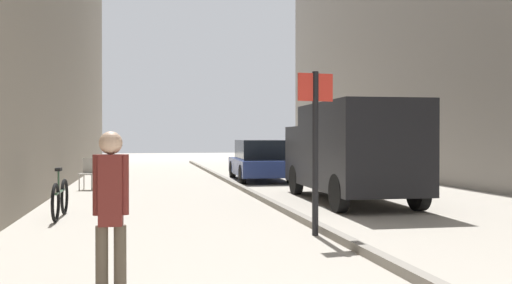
% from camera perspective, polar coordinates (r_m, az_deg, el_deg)
% --- Properties ---
extents(ground_plane, '(80.00, 80.00, 0.00)m').
position_cam_1_polar(ground_plane, '(13.48, -6.16, -6.13)').
color(ground_plane, '#A8A093').
extents(kerb_strip, '(0.16, 40.00, 0.12)m').
position_cam_1_polar(kerb_strip, '(13.71, 0.45, -5.76)').
color(kerb_strip, gray).
rests_on(kerb_strip, ground_plane).
extents(pedestrian_main_foreground, '(0.32, 0.21, 1.61)m').
position_cam_1_polar(pedestrian_main_foreground, '(5.16, -14.89, -6.51)').
color(pedestrian_main_foreground, brown).
rests_on(pedestrian_main_foreground, ground_plane).
extents(delivery_van, '(2.14, 5.30, 2.35)m').
position_cam_1_polar(delivery_van, '(13.36, 9.80, -0.77)').
color(delivery_van, black).
rests_on(delivery_van, ground_plane).
extents(parked_car, '(2.00, 4.28, 1.45)m').
position_cam_1_polar(parked_car, '(19.72, 0.39, -1.94)').
color(parked_car, navy).
rests_on(parked_car, ground_plane).
extents(street_sign_post, '(0.60, 0.11, 2.60)m').
position_cam_1_polar(street_sign_post, '(8.71, 6.20, 0.41)').
color(street_sign_post, black).
rests_on(street_sign_post, ground_plane).
extents(bicycle_leaning, '(0.10, 1.77, 0.98)m').
position_cam_1_polar(bicycle_leaning, '(11.20, -19.74, -5.56)').
color(bicycle_leaning, black).
rests_on(bicycle_leaning, ground_plane).
extents(cafe_chair_near_window, '(0.54, 0.54, 0.94)m').
position_cam_1_polar(cafe_chair_near_window, '(17.01, -17.03, -2.92)').
color(cafe_chair_near_window, '#B7B2A8').
rests_on(cafe_chair_near_window, ground_plane).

